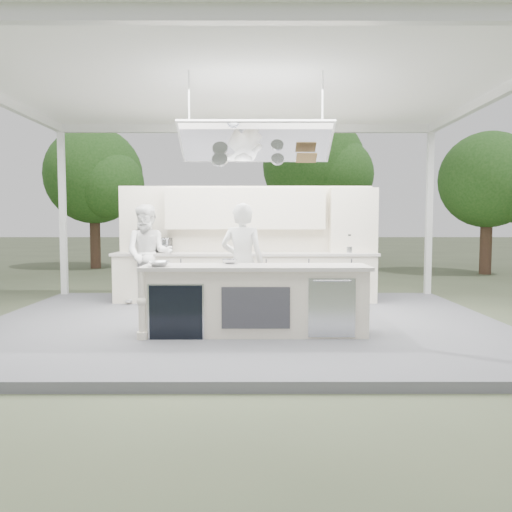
{
  "coord_description": "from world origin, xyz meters",
  "views": [
    {
      "loc": [
        0.19,
        -7.74,
        1.68
      ],
      "look_at": [
        0.21,
        0.4,
        1.11
      ],
      "focal_mm": 35.0,
      "sensor_mm": 36.0,
      "label": 1
    }
  ],
  "objects_px": {
    "demo_island": "(254,300)",
    "sous_chef": "(149,255)",
    "back_counter": "(245,277)",
    "head_chef": "(242,263)"
  },
  "relations": [
    {
      "from": "demo_island",
      "to": "sous_chef",
      "type": "distance_m",
      "value": 3.19
    },
    {
      "from": "back_counter",
      "to": "head_chef",
      "type": "relative_size",
      "value": 2.77
    },
    {
      "from": "head_chef",
      "to": "back_counter",
      "type": "bearing_deg",
      "value": -77.31
    },
    {
      "from": "back_counter",
      "to": "head_chef",
      "type": "height_order",
      "value": "head_chef"
    },
    {
      "from": "demo_island",
      "to": "sous_chef",
      "type": "relative_size",
      "value": 1.66
    },
    {
      "from": "demo_island",
      "to": "back_counter",
      "type": "xyz_separation_m",
      "value": [
        -0.18,
        2.81,
        0.0
      ]
    },
    {
      "from": "back_counter",
      "to": "sous_chef",
      "type": "height_order",
      "value": "sous_chef"
    },
    {
      "from": "demo_island",
      "to": "back_counter",
      "type": "height_order",
      "value": "same"
    },
    {
      "from": "back_counter",
      "to": "sous_chef",
      "type": "bearing_deg",
      "value": -168.98
    },
    {
      "from": "head_chef",
      "to": "sous_chef",
      "type": "distance_m",
      "value": 2.49
    }
  ]
}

